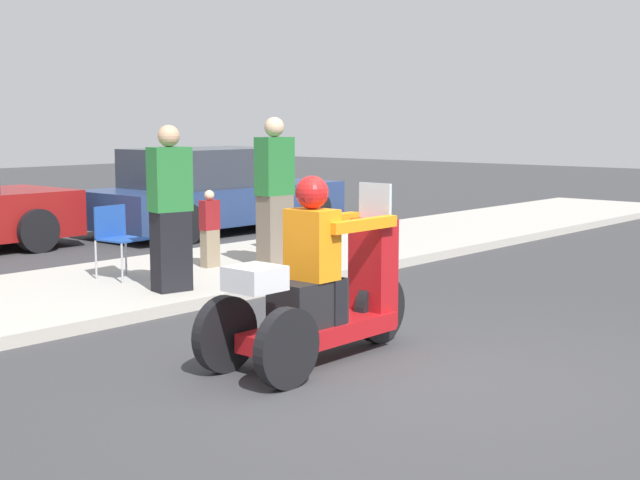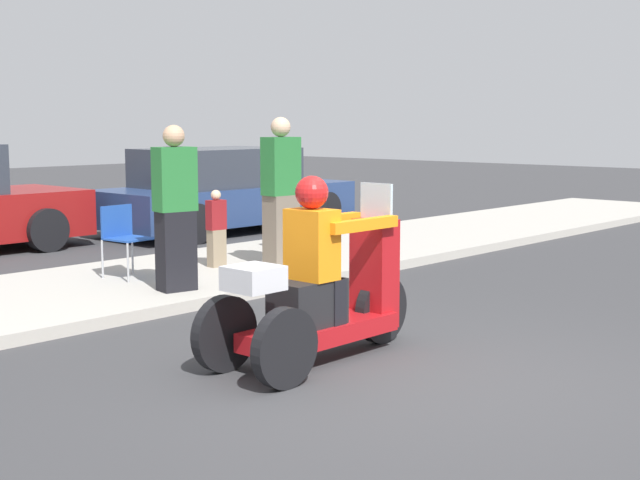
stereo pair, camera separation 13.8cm
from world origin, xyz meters
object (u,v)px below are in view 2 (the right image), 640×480
Objects in this scene: spectator_with_child at (175,211)px; folding_chair_curbside at (293,213)px; spectator_end_of_line at (281,195)px; motorcycle_trike at (321,294)px; parked_car_lot_right at (224,192)px; folding_chair_set_back at (124,233)px; spectator_mid_group at (216,230)px.

spectator_with_child is 3.24m from folding_chair_curbside.
spectator_with_child is at bearing -171.82° from spectator_end_of_line.
spectator_end_of_line is at bearing 49.62° from motorcycle_trike.
spectator_end_of_line is (2.52, 2.96, 0.47)m from motorcycle_trike.
spectator_with_child is 0.95× the size of spectator_end_of_line.
parked_car_lot_right is at bearing 65.16° from folding_chair_curbside.
spectator_end_of_line is 1.94m from folding_chair_set_back.
motorcycle_trike is 3.88m from folding_chair_set_back.
spectator_end_of_line is at bearing -122.88° from parked_car_lot_right.
spectator_with_child is at bearing -158.15° from folding_chair_curbside.
parked_car_lot_right is (1.41, 3.04, 0.06)m from folding_chair_curbside.
parked_car_lot_right is at bearing 53.74° from motorcycle_trike.
motorcycle_trike is 2.82m from spectator_with_child.
spectator_with_child is 1.84× the size of spectator_mid_group.
folding_chair_curbside is (2.88, 0.11, 0.00)m from folding_chair_set_back.
parked_car_lot_right reaches higher than folding_chair_curbside.
motorcycle_trike is 5.36m from folding_chair_curbside.
folding_chair_curbside is at bearing 2.10° from folding_chair_set_back.
spectator_with_child is (0.69, 2.70, 0.42)m from motorcycle_trike.
parked_car_lot_right is (2.57, 3.98, -0.32)m from spectator_end_of_line.
motorcycle_trike is 1.20× the size of spectator_with_child.
folding_chair_curbside is 3.35m from parked_car_lot_right.
spectator_with_child is at bearing 75.59° from motorcycle_trike.
parked_car_lot_right is (4.29, 3.15, 0.06)m from folding_chair_set_back.
spectator_end_of_line reaches higher than folding_chair_curbside.
motorcycle_trike is 3.92m from spectator_end_of_line.
parked_car_lot_right is (4.40, 4.24, -0.28)m from spectator_with_child.
motorcycle_trike reaches higher than folding_chair_curbside.
spectator_mid_group is 1.21m from folding_chair_set_back.
spectator_mid_group is (-0.52, 0.60, -0.42)m from spectator_end_of_line.
spectator_end_of_line is 0.90m from spectator_mid_group.
spectator_mid_group is at bearing -168.73° from folding_chair_curbside.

